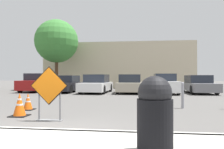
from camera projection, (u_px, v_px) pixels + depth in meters
The scene contains 15 objects.
ground_plane at pixel (106, 96), 14.76m from camera, with size 96.00×96.00×0.00m, color #565451.
curb_lip at pixel (40, 132), 4.83m from camera, with size 26.99×0.20×0.14m.
road_closed_sign at pixel (49, 90), 6.37m from camera, with size 1.13×0.20×1.59m.
traffic_cone_nearest at pixel (20, 105), 7.10m from camera, with size 0.54×0.54×0.75m.
traffic_cone_second at pixel (28, 102), 8.46m from camera, with size 0.46×0.46×0.65m.
parked_car_nearest at pixel (37, 83), 18.59m from camera, with size 1.82×4.05×1.54m.
parked_car_second at pixel (66, 84), 18.12m from camera, with size 2.12×4.47×1.37m.
parked_car_third at pixel (97, 84), 17.32m from camera, with size 2.15×4.51×1.45m.
parked_car_fourth at pixel (130, 84), 17.30m from camera, with size 1.97×4.42×1.45m.
parked_car_fifth at pixel (165, 84), 16.63m from camera, with size 1.80×4.10×1.50m.
parked_car_sixth at pixel (198, 85), 16.96m from camera, with size 1.97×4.65×1.39m.
trash_bin at pixel (155, 114), 3.31m from camera, with size 0.54×0.54×1.17m.
bollard_nearest at pixel (183, 94), 8.86m from camera, with size 0.12×0.12×1.07m.
building_facade_backdrop at pixel (119, 66), 25.85m from camera, with size 16.60×5.00×5.04m.
street_tree_behind_lot at pixel (57, 41), 21.33m from camera, with size 4.20×4.20×6.84m.
Camera 1 is at (2.16, -4.61, 1.30)m, focal length 35.00 mm.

